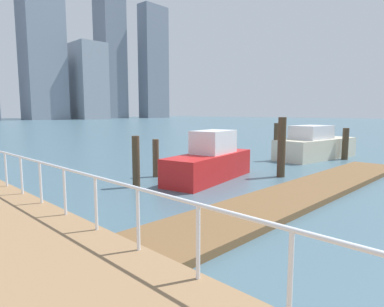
% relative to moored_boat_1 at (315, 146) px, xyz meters
% --- Properties ---
extents(ground_plane, '(300.00, 300.00, 0.00)m').
position_rel_moored_boat_1_xyz_m(ground_plane, '(-12.41, 8.38, -0.75)').
color(ground_plane, '#476675').
extents(floating_dock, '(14.96, 2.00, 0.18)m').
position_rel_moored_boat_1_xyz_m(floating_dock, '(-8.43, -3.52, -0.66)').
color(floating_dock, brown).
rests_on(floating_dock, ground_plane).
extents(boardwalk_railing, '(0.06, 27.32, 1.08)m').
position_rel_moored_boat_1_xyz_m(boardwalk_railing, '(-15.56, -3.98, 0.47)').
color(boardwalk_railing, white).
rests_on(boardwalk_railing, boardwalk).
extents(dock_piling_0, '(0.35, 0.35, 2.09)m').
position_rel_moored_boat_1_xyz_m(dock_piling_0, '(-2.39, 1.12, 0.30)').
color(dock_piling_0, '#473826').
rests_on(dock_piling_0, ground_plane).
extents(dock_piling_1, '(0.33, 0.33, 2.48)m').
position_rel_moored_boat_1_xyz_m(dock_piling_1, '(-6.39, -1.42, 0.49)').
color(dock_piling_1, '#473826').
rests_on(dock_piling_1, ground_plane).
extents(dock_piling_2, '(0.26, 0.26, 1.57)m').
position_rel_moored_boat_1_xyz_m(dock_piling_2, '(-10.05, 2.30, 0.04)').
color(dock_piling_2, brown).
rests_on(dock_piling_2, ground_plane).
extents(dock_piling_3, '(0.27, 0.27, 1.85)m').
position_rel_moored_boat_1_xyz_m(dock_piling_3, '(-11.75, 1.33, 0.18)').
color(dock_piling_3, '#473826').
rests_on(dock_piling_3, ground_plane).
extents(dock_piling_4, '(0.35, 0.35, 1.80)m').
position_rel_moored_boat_1_xyz_m(dock_piling_4, '(0.77, -1.42, 0.15)').
color(dock_piling_4, '#473826').
rests_on(dock_piling_4, ground_plane).
extents(moored_boat_1, '(5.91, 2.65, 1.93)m').
position_rel_moored_boat_1_xyz_m(moored_boat_1, '(0.00, 0.00, 0.00)').
color(moored_boat_1, beige).
rests_on(moored_boat_1, ground_plane).
extents(moored_boat_2, '(4.88, 2.40, 1.95)m').
position_rel_moored_boat_1_xyz_m(moored_boat_2, '(-8.88, 0.32, -0.01)').
color(moored_boat_2, red).
rests_on(moored_boat_2, ground_plane).
extents(skyline_tower_5, '(11.18, 13.13, 29.33)m').
position_rel_moored_boat_1_xyz_m(skyline_tower_5, '(47.01, 113.42, 13.92)').
color(skyline_tower_5, '#8C939E').
rests_on(skyline_tower_5, ground_plane).
extents(skyline_tower_6, '(11.39, 13.17, 88.98)m').
position_rel_moored_boat_1_xyz_m(skyline_tower_6, '(66.68, 128.60, 43.74)').
color(skyline_tower_6, slate).
rests_on(skyline_tower_6, ground_plane).
extents(skyline_tower_7, '(14.32, 7.59, 53.03)m').
position_rel_moored_boat_1_xyz_m(skyline_tower_7, '(85.57, 120.37, 25.77)').
color(skyline_tower_7, slate).
rests_on(skyline_tower_7, ground_plane).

